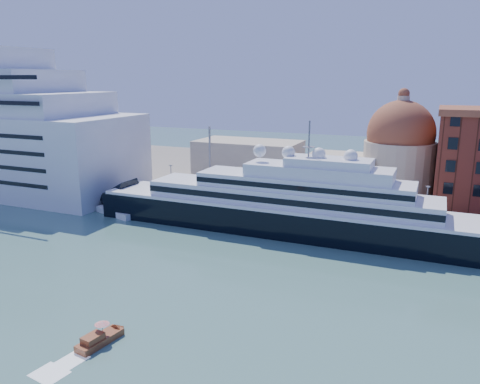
% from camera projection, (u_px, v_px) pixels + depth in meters
% --- Properties ---
extents(ground, '(400.00, 400.00, 0.00)m').
position_uv_depth(ground, '(229.00, 269.00, 80.15)').
color(ground, '#3C6761').
rests_on(ground, ground).
extents(quay, '(180.00, 10.00, 2.50)m').
position_uv_depth(quay, '(288.00, 211.00, 110.23)').
color(quay, gray).
rests_on(quay, ground).
extents(land, '(260.00, 72.00, 2.00)m').
position_uv_depth(land, '(327.00, 179.00, 146.92)').
color(land, slate).
rests_on(land, ground).
extents(quay_fence, '(180.00, 0.10, 1.20)m').
position_uv_depth(quay_fence, '(283.00, 208.00, 105.77)').
color(quay_fence, slate).
rests_on(quay_fence, quay).
extents(superyacht, '(92.43, 12.81, 27.63)m').
position_uv_depth(superyacht, '(266.00, 208.00, 100.15)').
color(superyacht, black).
rests_on(superyacht, ground).
extents(service_barge, '(12.91, 7.78, 2.75)m').
position_uv_depth(service_barge, '(118.00, 212.00, 111.54)').
color(service_barge, white).
rests_on(service_barge, ground).
extents(water_taxi, '(3.00, 6.44, 2.94)m').
position_uv_depth(water_taxi, '(99.00, 339.00, 57.29)').
color(water_taxi, maroon).
rests_on(water_taxi, ground).
extents(church, '(66.00, 18.00, 25.50)m').
position_uv_depth(church, '(338.00, 157.00, 126.69)').
color(church, beige).
rests_on(church, land).
extents(lamp_posts, '(120.80, 2.40, 18.00)m').
position_uv_depth(lamp_posts, '(236.00, 173.00, 111.47)').
color(lamp_posts, slate).
rests_on(lamp_posts, quay).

